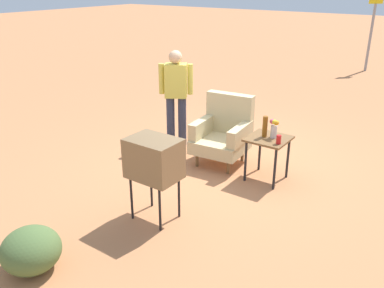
# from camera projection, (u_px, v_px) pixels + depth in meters

# --- Properties ---
(ground_plane) EXTENTS (60.00, 60.00, 0.00)m
(ground_plane) POSITION_uv_depth(u_px,v_px,m) (225.00, 162.00, 6.52)
(ground_plane) COLOR #C17A4C
(armchair) EXTENTS (0.84, 0.85, 1.06)m
(armchair) POSITION_uv_depth(u_px,v_px,m) (223.00, 132.00, 6.37)
(armchair) COLOR brown
(armchair) RESTS_ON ground
(side_table) EXTENTS (0.56, 0.56, 0.64)m
(side_table) POSITION_uv_depth(u_px,v_px,m) (268.00, 144.00, 5.77)
(side_table) COLOR black
(side_table) RESTS_ON ground
(tv_on_stand) EXTENTS (0.60, 0.45, 1.03)m
(tv_on_stand) POSITION_uv_depth(u_px,v_px,m) (154.00, 159.00, 4.73)
(tv_on_stand) COLOR black
(tv_on_stand) RESTS_ON ground
(person_standing) EXTENTS (0.50, 0.37, 1.64)m
(person_standing) POSITION_uv_depth(u_px,v_px,m) (176.00, 93.00, 6.86)
(person_standing) COLOR #2D3347
(person_standing) RESTS_ON ground
(road_sign) EXTENTS (0.33, 0.33, 2.44)m
(road_sign) POSITION_uv_depth(u_px,v_px,m) (372.00, 25.00, 12.38)
(road_sign) COLOR gray
(road_sign) RESTS_ON ground
(soda_can_red) EXTENTS (0.07, 0.07, 0.12)m
(soda_can_red) POSITION_uv_depth(u_px,v_px,m) (279.00, 140.00, 5.50)
(soda_can_red) COLOR red
(soda_can_red) RESTS_ON side_table
(bottle_tall_amber) EXTENTS (0.07, 0.07, 0.30)m
(bottle_tall_amber) POSITION_uv_depth(u_px,v_px,m) (265.00, 127.00, 5.72)
(bottle_tall_amber) COLOR brown
(bottle_tall_amber) RESTS_ON side_table
(flower_vase) EXTENTS (0.15, 0.09, 0.27)m
(flower_vase) POSITION_uv_depth(u_px,v_px,m) (274.00, 128.00, 5.68)
(flower_vase) COLOR silver
(flower_vase) RESTS_ON side_table
(shrub_mid) EXTENTS (0.59, 0.59, 0.46)m
(shrub_mid) POSITION_uv_depth(u_px,v_px,m) (31.00, 250.00, 4.04)
(shrub_mid) COLOR #516B38
(shrub_mid) RESTS_ON ground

